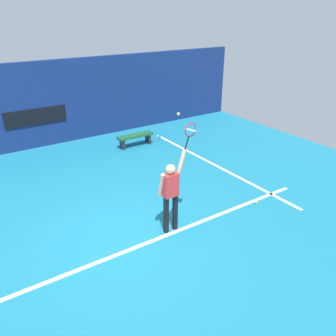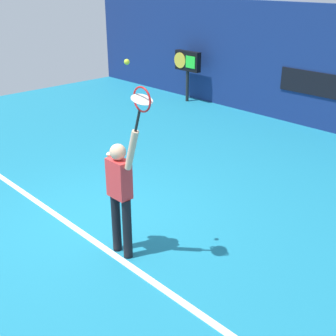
% 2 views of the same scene
% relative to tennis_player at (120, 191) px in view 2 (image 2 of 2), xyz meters
% --- Properties ---
extents(ground_plane, '(18.00, 18.00, 0.00)m').
position_rel_tennis_player_xyz_m(ground_plane, '(-1.03, 0.32, -1.01)').
color(ground_plane, teal).
extents(back_wall, '(18.00, 0.20, 3.10)m').
position_rel_tennis_player_xyz_m(back_wall, '(-1.03, 7.31, 0.54)').
color(back_wall, navy).
rests_on(back_wall, ground_plane).
extents(sponsor_banner_center, '(2.20, 0.03, 0.60)m').
position_rel_tennis_player_xyz_m(sponsor_banner_center, '(-1.03, 7.19, 0.16)').
color(sponsor_banner_center, black).
extents(court_baseline, '(10.00, 0.10, 0.01)m').
position_rel_tennis_player_xyz_m(court_baseline, '(-1.03, -0.14, -1.00)').
color(court_baseline, white).
rests_on(court_baseline, ground_plane).
extents(tennis_player, '(0.67, 0.31, 1.98)m').
position_rel_tennis_player_xyz_m(tennis_player, '(0.00, 0.00, 0.00)').
color(tennis_player, black).
rests_on(tennis_player, ground_plane).
extents(tennis_racket, '(0.40, 0.27, 0.63)m').
position_rel_tennis_player_xyz_m(tennis_racket, '(0.50, -0.00, 1.34)').
color(tennis_racket, black).
extents(tennis_ball, '(0.07, 0.07, 0.07)m').
position_rel_tennis_player_xyz_m(tennis_ball, '(0.21, 0.03, 1.76)').
color(tennis_ball, '#CCE033').
extents(scoreboard_clock, '(0.96, 0.20, 1.58)m').
position_rel_tennis_player_xyz_m(scoreboard_clock, '(-5.26, 6.76, 0.20)').
color(scoreboard_clock, black).
rests_on(scoreboard_clock, ground_plane).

